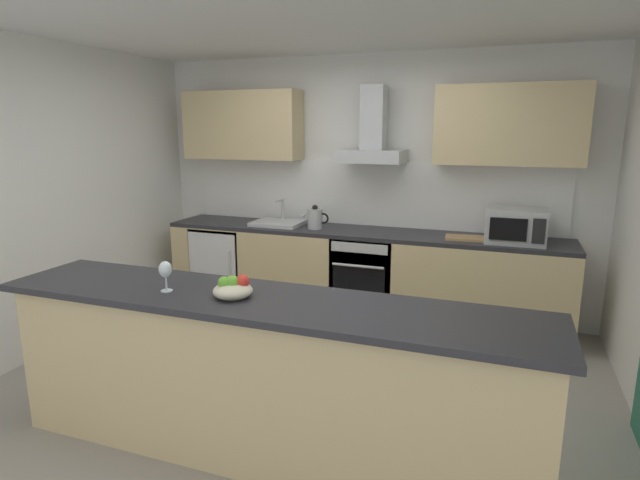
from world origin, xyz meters
TOP-DOWN VIEW (x-y plane):
  - ground at (0.00, 0.00)m, footprint 5.51×4.80m
  - ceiling at (0.00, 0.00)m, footprint 5.51×4.80m
  - wall_back at (0.00, 1.96)m, footprint 5.51×0.12m
  - wall_left at (-2.31, 0.00)m, footprint 0.12×4.80m
  - backsplash_tile at (0.00, 1.89)m, footprint 3.83×0.02m
  - counter_back at (0.00, 1.58)m, footprint 3.97×0.60m
  - counter_island at (0.12, -0.78)m, footprint 3.17×0.64m
  - upper_cabinets at (-0.00, 1.73)m, footprint 3.91×0.32m
  - oven at (0.10, 1.56)m, footprint 0.60×0.62m
  - refrigerator at (-1.48, 1.55)m, footprint 0.58×0.60m
  - microwave at (1.44, 1.53)m, footprint 0.50×0.38m
  - sink at (-0.85, 1.57)m, footprint 0.50×0.40m
  - kettle at (-0.43, 1.52)m, footprint 0.29×0.15m
  - range_hood at (0.10, 1.68)m, footprint 0.62×0.45m
  - wine_glass at (-0.44, -0.86)m, footprint 0.08×0.08m
  - fruit_bowl at (-0.03, -0.81)m, footprint 0.22×0.22m
  - chopping_board at (1.02, 1.53)m, footprint 0.36×0.25m

SIDE VIEW (x-z plane):
  - ground at x=0.00m, z-range -0.02..0.00m
  - refrigerator at x=-1.48m, z-range 0.00..0.85m
  - counter_back at x=0.00m, z-range 0.00..0.90m
  - oven at x=0.10m, z-range 0.06..0.86m
  - counter_island at x=0.12m, z-range 0.01..0.98m
  - chopping_board at x=1.02m, z-range 0.90..0.92m
  - sink at x=-0.85m, z-range 0.80..1.06m
  - kettle at x=-0.43m, z-range 0.89..1.13m
  - fruit_bowl at x=-0.03m, z-range 0.95..1.09m
  - microwave at x=1.44m, z-range 0.90..1.20m
  - wine_glass at x=-0.44m, z-range 1.01..1.18m
  - backsplash_tile at x=0.00m, z-range 0.90..1.56m
  - wall_back at x=0.00m, z-range 0.00..2.60m
  - wall_left at x=-2.31m, z-range 0.00..2.60m
  - range_hood at x=0.10m, z-range 1.43..2.15m
  - upper_cabinets at x=0.00m, z-range 1.56..2.26m
  - ceiling at x=0.00m, z-range 2.60..2.62m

